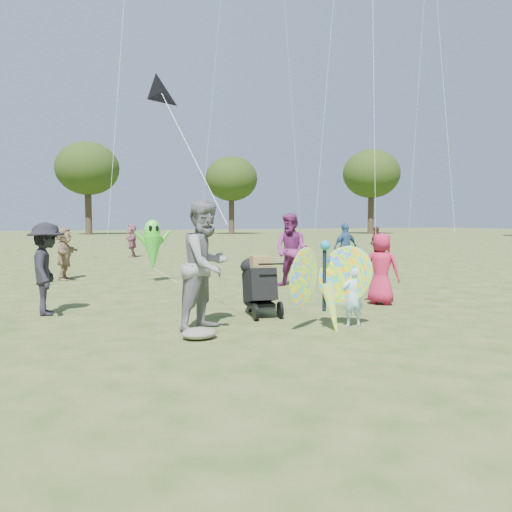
{
  "coord_description": "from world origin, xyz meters",
  "views": [
    {
      "loc": [
        -3.71,
        -6.44,
        1.73
      ],
      "look_at": [
        -0.2,
        1.5,
        1.1
      ],
      "focal_mm": 35.0,
      "sensor_mm": 36.0,
      "label": 1
    }
  ],
  "objects_px": {
    "jogging_stroller": "(258,282)",
    "butterfly_kite": "(327,286)",
    "crowd_d": "(64,253)",
    "crowd_j": "(132,241)",
    "crowd_e": "(291,250)",
    "adult_man": "(206,265)",
    "crowd_h": "(376,243)",
    "alien_kite": "(153,247)",
    "child_girl": "(353,297)",
    "crowd_c": "(345,247)",
    "crowd_b": "(47,269)",
    "crowd_a": "(381,269)"
  },
  "relations": [
    {
      "from": "crowd_c",
      "to": "crowd_d",
      "type": "distance_m",
      "value": 8.8
    },
    {
      "from": "child_girl",
      "to": "crowd_d",
      "type": "distance_m",
      "value": 9.5
    },
    {
      "from": "crowd_a",
      "to": "crowd_d",
      "type": "bearing_deg",
      "value": 3.45
    },
    {
      "from": "crowd_a",
      "to": "jogging_stroller",
      "type": "bearing_deg",
      "value": 56.47
    },
    {
      "from": "crowd_d",
      "to": "crowd_j",
      "type": "bearing_deg",
      "value": -4.55
    },
    {
      "from": "adult_man",
      "to": "crowd_e",
      "type": "xyz_separation_m",
      "value": [
        3.53,
        3.81,
        -0.07
      ]
    },
    {
      "from": "adult_man",
      "to": "jogging_stroller",
      "type": "height_order",
      "value": "adult_man"
    },
    {
      "from": "crowd_e",
      "to": "crowd_j",
      "type": "xyz_separation_m",
      "value": [
        -1.9,
        12.19,
        -0.18
      ]
    },
    {
      "from": "crowd_b",
      "to": "crowd_c",
      "type": "height_order",
      "value": "crowd_b"
    },
    {
      "from": "crowd_b",
      "to": "crowd_j",
      "type": "relative_size",
      "value": 1.1
    },
    {
      "from": "adult_man",
      "to": "crowd_b",
      "type": "bearing_deg",
      "value": 99.81
    },
    {
      "from": "crowd_h",
      "to": "crowd_e",
      "type": "bearing_deg",
      "value": 18.63
    },
    {
      "from": "crowd_d",
      "to": "jogging_stroller",
      "type": "relative_size",
      "value": 1.4
    },
    {
      "from": "jogging_stroller",
      "to": "butterfly_kite",
      "type": "xyz_separation_m",
      "value": [
        0.52,
        -1.49,
        0.07
      ]
    },
    {
      "from": "alien_kite",
      "to": "crowd_d",
      "type": "bearing_deg",
      "value": 144.9
    },
    {
      "from": "adult_man",
      "to": "crowd_c",
      "type": "height_order",
      "value": "adult_man"
    },
    {
      "from": "child_girl",
      "to": "crowd_h",
      "type": "xyz_separation_m",
      "value": [
        8.69,
        10.76,
        0.24
      ]
    },
    {
      "from": "crowd_e",
      "to": "crowd_a",
      "type": "bearing_deg",
      "value": -23.97
    },
    {
      "from": "crowd_b",
      "to": "crowd_j",
      "type": "distance_m",
      "value": 14.22
    },
    {
      "from": "crowd_h",
      "to": "jogging_stroller",
      "type": "relative_size",
      "value": 1.33
    },
    {
      "from": "crowd_a",
      "to": "butterfly_kite",
      "type": "height_order",
      "value": "crowd_a"
    },
    {
      "from": "crowd_c",
      "to": "butterfly_kite",
      "type": "bearing_deg",
      "value": 46.73
    },
    {
      "from": "adult_man",
      "to": "crowd_c",
      "type": "bearing_deg",
      "value": 8.27
    },
    {
      "from": "crowd_a",
      "to": "crowd_c",
      "type": "height_order",
      "value": "crowd_c"
    },
    {
      "from": "crowd_e",
      "to": "jogging_stroller",
      "type": "relative_size",
      "value": 1.73
    },
    {
      "from": "crowd_a",
      "to": "alien_kite",
      "type": "bearing_deg",
      "value": -3.12
    },
    {
      "from": "crowd_b",
      "to": "crowd_e",
      "type": "distance_m",
      "value": 6.0
    },
    {
      "from": "crowd_b",
      "to": "crowd_c",
      "type": "distance_m",
      "value": 10.16
    },
    {
      "from": "crowd_h",
      "to": "alien_kite",
      "type": "height_order",
      "value": "alien_kite"
    },
    {
      "from": "crowd_a",
      "to": "crowd_c",
      "type": "distance_m",
      "value": 6.44
    },
    {
      "from": "jogging_stroller",
      "to": "butterfly_kite",
      "type": "relative_size",
      "value": 0.63
    },
    {
      "from": "crowd_a",
      "to": "adult_man",
      "type": "bearing_deg",
      "value": 65.66
    },
    {
      "from": "adult_man",
      "to": "crowd_h",
      "type": "xyz_separation_m",
      "value": [
        10.91,
        9.98,
        -0.29
      ]
    },
    {
      "from": "crowd_b",
      "to": "crowd_e",
      "type": "relative_size",
      "value": 0.89
    },
    {
      "from": "crowd_d",
      "to": "alien_kite",
      "type": "bearing_deg",
      "value": -107.34
    },
    {
      "from": "alien_kite",
      "to": "crowd_h",
      "type": "bearing_deg",
      "value": 19.42
    },
    {
      "from": "crowd_c",
      "to": "crowd_j",
      "type": "relative_size",
      "value": 1.06
    },
    {
      "from": "alien_kite",
      "to": "crowd_e",
      "type": "bearing_deg",
      "value": -39.72
    },
    {
      "from": "crowd_d",
      "to": "butterfly_kite",
      "type": "height_order",
      "value": "crowd_d"
    },
    {
      "from": "crowd_a",
      "to": "crowd_j",
      "type": "relative_size",
      "value": 0.95
    },
    {
      "from": "crowd_a",
      "to": "jogging_stroller",
      "type": "relative_size",
      "value": 1.34
    },
    {
      "from": "jogging_stroller",
      "to": "alien_kite",
      "type": "distance_m",
      "value": 5.67
    },
    {
      "from": "jogging_stroller",
      "to": "butterfly_kite",
      "type": "distance_m",
      "value": 1.58
    },
    {
      "from": "crowd_e",
      "to": "crowd_d",
      "type": "bearing_deg",
      "value": -160.86
    },
    {
      "from": "crowd_c",
      "to": "crowd_d",
      "type": "relative_size",
      "value": 1.06
    },
    {
      "from": "child_girl",
      "to": "adult_man",
      "type": "height_order",
      "value": "adult_man"
    },
    {
      "from": "crowd_d",
      "to": "crowd_h",
      "type": "relative_size",
      "value": 1.05
    },
    {
      "from": "crowd_h",
      "to": "adult_man",
      "type": "bearing_deg",
      "value": 21.18
    },
    {
      "from": "adult_man",
      "to": "crowd_j",
      "type": "distance_m",
      "value": 16.08
    },
    {
      "from": "crowd_a",
      "to": "jogging_stroller",
      "type": "height_order",
      "value": "crowd_a"
    }
  ]
}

